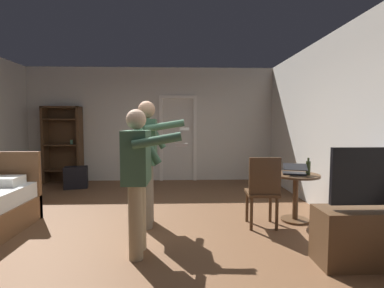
{
  "coord_description": "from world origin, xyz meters",
  "views": [
    {
      "loc": [
        0.76,
        -3.69,
        1.45
      ],
      "look_at": [
        0.9,
        0.22,
        1.15
      ],
      "focal_mm": 26.32,
      "sensor_mm": 36.0,
      "label": 1
    }
  ],
  "objects_px": {
    "tv_flatscreen": "(376,230)",
    "person_blue_shirt": "(138,172)",
    "side_table": "(296,189)",
    "bottle_on_table": "(308,168)",
    "bookshelf": "(63,142)",
    "laptop": "(294,171)",
    "wooden_chair": "(263,189)",
    "person_striped_shirt": "(148,153)",
    "suitcase_dark": "(76,177)"
  },
  "relations": [
    {
      "from": "person_blue_shirt",
      "to": "tv_flatscreen",
      "type": "bearing_deg",
      "value": -7.44
    },
    {
      "from": "side_table",
      "to": "tv_flatscreen",
      "type": "bearing_deg",
      "value": -76.98
    },
    {
      "from": "bottle_on_table",
      "to": "person_striped_shirt",
      "type": "xyz_separation_m",
      "value": [
        -2.29,
        0.0,
        0.22
      ]
    },
    {
      "from": "bottle_on_table",
      "to": "side_table",
      "type": "bearing_deg",
      "value": 150.26
    },
    {
      "from": "side_table",
      "to": "suitcase_dark",
      "type": "distance_m",
      "value": 4.62
    },
    {
      "from": "wooden_chair",
      "to": "person_striped_shirt",
      "type": "xyz_separation_m",
      "value": [
        -1.59,
        0.18,
        0.48
      ]
    },
    {
      "from": "wooden_chair",
      "to": "suitcase_dark",
      "type": "distance_m",
      "value": 4.29
    },
    {
      "from": "bookshelf",
      "to": "side_table",
      "type": "height_order",
      "value": "bookshelf"
    },
    {
      "from": "laptop",
      "to": "person_striped_shirt",
      "type": "relative_size",
      "value": 0.23
    },
    {
      "from": "laptop",
      "to": "bookshelf",
      "type": "bearing_deg",
      "value": 147.0
    },
    {
      "from": "person_blue_shirt",
      "to": "suitcase_dark",
      "type": "distance_m",
      "value": 3.8
    },
    {
      "from": "laptop",
      "to": "bottle_on_table",
      "type": "distance_m",
      "value": 0.19
    },
    {
      "from": "tv_flatscreen",
      "to": "bottle_on_table",
      "type": "xyz_separation_m",
      "value": [
        -0.16,
        1.21,
        0.45
      ]
    },
    {
      "from": "side_table",
      "to": "bottle_on_table",
      "type": "bearing_deg",
      "value": -29.74
    },
    {
      "from": "side_table",
      "to": "bottle_on_table",
      "type": "xyz_separation_m",
      "value": [
        0.14,
        -0.08,
        0.33
      ]
    },
    {
      "from": "person_striped_shirt",
      "to": "wooden_chair",
      "type": "bearing_deg",
      "value": -6.42
    },
    {
      "from": "bottle_on_table",
      "to": "wooden_chair",
      "type": "relative_size",
      "value": 0.25
    },
    {
      "from": "laptop",
      "to": "bottle_on_table",
      "type": "height_order",
      "value": "bottle_on_table"
    },
    {
      "from": "tv_flatscreen",
      "to": "bookshelf",
      "type": "bearing_deg",
      "value": 139.23
    },
    {
      "from": "bookshelf",
      "to": "laptop",
      "type": "xyz_separation_m",
      "value": [
        4.5,
        -2.92,
        -0.24
      ]
    },
    {
      "from": "bookshelf",
      "to": "tv_flatscreen",
      "type": "bearing_deg",
      "value": -40.77
    },
    {
      "from": "suitcase_dark",
      "to": "person_striped_shirt",
      "type": "bearing_deg",
      "value": -65.16
    },
    {
      "from": "bookshelf",
      "to": "laptop",
      "type": "height_order",
      "value": "bookshelf"
    },
    {
      "from": "bookshelf",
      "to": "wooden_chair",
      "type": "bearing_deg",
      "value": -38.24
    },
    {
      "from": "person_blue_shirt",
      "to": "laptop",
      "type": "bearing_deg",
      "value": 23.92
    },
    {
      "from": "bottle_on_table",
      "to": "person_blue_shirt",
      "type": "distance_m",
      "value": 2.46
    },
    {
      "from": "side_table",
      "to": "person_blue_shirt",
      "type": "relative_size",
      "value": 0.44
    },
    {
      "from": "side_table",
      "to": "person_blue_shirt",
      "type": "xyz_separation_m",
      "value": [
        -2.15,
        -0.98,
        0.44
      ]
    },
    {
      "from": "tv_flatscreen",
      "to": "person_striped_shirt",
      "type": "distance_m",
      "value": 2.81
    },
    {
      "from": "side_table",
      "to": "suitcase_dark",
      "type": "xyz_separation_m",
      "value": [
        -4.03,
        2.25,
        -0.24
      ]
    },
    {
      "from": "laptop",
      "to": "wooden_chair",
      "type": "xyz_separation_m",
      "value": [
        -0.52,
        -0.21,
        -0.21
      ]
    },
    {
      "from": "tv_flatscreen",
      "to": "side_table",
      "type": "xyz_separation_m",
      "value": [
        -0.3,
        1.29,
        0.12
      ]
    },
    {
      "from": "bottle_on_table",
      "to": "person_blue_shirt",
      "type": "relative_size",
      "value": 0.16
    },
    {
      "from": "tv_flatscreen",
      "to": "bottle_on_table",
      "type": "relative_size",
      "value": 4.84
    },
    {
      "from": "tv_flatscreen",
      "to": "laptop",
      "type": "bearing_deg",
      "value": 105.26
    },
    {
      "from": "suitcase_dark",
      "to": "tv_flatscreen",
      "type": "bearing_deg",
      "value": -53.4
    },
    {
      "from": "person_blue_shirt",
      "to": "wooden_chair",
      "type": "bearing_deg",
      "value": 24.4
    },
    {
      "from": "laptop",
      "to": "tv_flatscreen",
      "type": "bearing_deg",
      "value": -74.74
    },
    {
      "from": "laptop",
      "to": "person_blue_shirt",
      "type": "distance_m",
      "value": 2.31
    },
    {
      "from": "tv_flatscreen",
      "to": "person_blue_shirt",
      "type": "distance_m",
      "value": 2.53
    },
    {
      "from": "person_striped_shirt",
      "to": "person_blue_shirt",
      "type": "bearing_deg",
      "value": -90.04
    },
    {
      "from": "tv_flatscreen",
      "to": "person_blue_shirt",
      "type": "height_order",
      "value": "person_blue_shirt"
    },
    {
      "from": "bookshelf",
      "to": "suitcase_dark",
      "type": "xyz_separation_m",
      "value": [
        0.52,
        -0.63,
        -0.76
      ]
    },
    {
      "from": "laptop",
      "to": "person_blue_shirt",
      "type": "relative_size",
      "value": 0.25
    },
    {
      "from": "laptop",
      "to": "wooden_chair",
      "type": "relative_size",
      "value": 0.41
    },
    {
      "from": "wooden_chair",
      "to": "suitcase_dark",
      "type": "height_order",
      "value": "wooden_chair"
    },
    {
      "from": "tv_flatscreen",
      "to": "laptop",
      "type": "height_order",
      "value": "tv_flatscreen"
    },
    {
      "from": "bottle_on_table",
      "to": "person_striped_shirt",
      "type": "distance_m",
      "value": 2.3
    },
    {
      "from": "wooden_chair",
      "to": "bookshelf",
      "type": "bearing_deg",
      "value": 141.76
    },
    {
      "from": "person_blue_shirt",
      "to": "side_table",
      "type": "bearing_deg",
      "value": 24.42
    }
  ]
}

